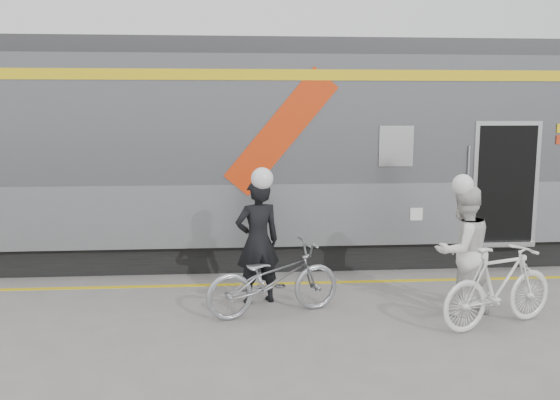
{
  "coord_description": "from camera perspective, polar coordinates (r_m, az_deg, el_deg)",
  "views": [
    {
      "loc": [
        -1.2,
        -7.37,
        2.89
      ],
      "look_at": [
        -0.51,
        1.6,
        1.5
      ],
      "focal_mm": 38.0,
      "sensor_mm": 36.0,
      "label": 1
    }
  ],
  "objects": [
    {
      "name": "man",
      "position": [
        8.83,
        -2.17,
        -4.01
      ],
      "size": [
        0.78,
        0.62,
        1.87
      ],
      "primitive_type": "imported",
      "rotation": [
        0.0,
        0.0,
        3.43
      ],
      "color": "black",
      "rests_on": "ground"
    },
    {
      "name": "helmet_man",
      "position": [
        8.65,
        -2.21,
        3.09
      ],
      "size": [
        0.32,
        0.32,
        0.32
      ],
      "primitive_type": "sphere",
      "color": "white",
      "rests_on": "man"
    },
    {
      "name": "helmet_woman",
      "position": [
        8.56,
        17.47,
        2.28
      ],
      "size": [
        0.29,
        0.29,
        0.29
      ],
      "primitive_type": "sphere",
      "color": "white",
      "rests_on": "woman"
    },
    {
      "name": "safety_strip",
      "position": [
        10.02,
        2.69,
        -7.97
      ],
      "size": [
        24.0,
        0.12,
        0.01
      ],
      "primitive_type": "cube",
      "color": "gold",
      "rests_on": "ground"
    },
    {
      "name": "ground",
      "position": [
        8.01,
        4.63,
        -12.41
      ],
      "size": [
        90.0,
        90.0,
        0.0
      ],
      "primitive_type": "plane",
      "color": "slate",
      "rests_on": "ground"
    },
    {
      "name": "train",
      "position": [
        11.88,
        8.25,
        4.66
      ],
      "size": [
        24.0,
        3.17,
        4.1
      ],
      "color": "black",
      "rests_on": "ground"
    },
    {
      "name": "woman",
      "position": [
        8.74,
        17.15,
        -4.67
      ],
      "size": [
        1.08,
        0.96,
        1.83
      ],
      "primitive_type": "imported",
      "rotation": [
        0.0,
        0.0,
        3.49
      ],
      "color": "silver",
      "rests_on": "ground"
    },
    {
      "name": "bicycle_right",
      "position": [
        8.46,
        20.32,
        -7.81
      ],
      "size": [
        1.92,
        1.13,
        1.11
      ],
      "primitive_type": "imported",
      "rotation": [
        0.0,
        0.0,
        1.92
      ],
      "color": "silver",
      "rests_on": "ground"
    },
    {
      "name": "bicycle_left",
      "position": [
        8.41,
        -0.63,
        -7.61
      ],
      "size": [
        2.07,
        1.22,
        1.03
      ],
      "primitive_type": "imported",
      "rotation": [
        0.0,
        0.0,
        1.86
      ],
      "color": "#989A9F",
      "rests_on": "ground"
    }
  ]
}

